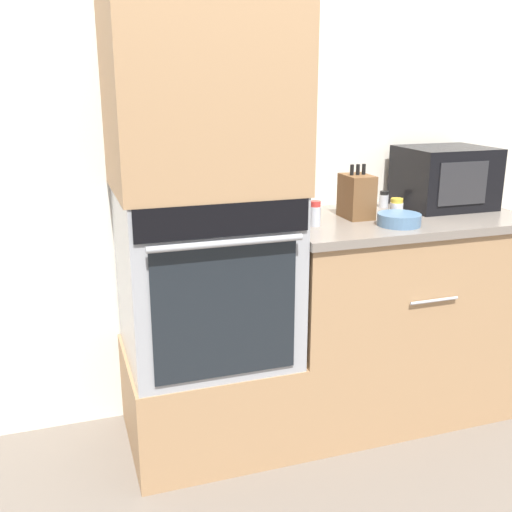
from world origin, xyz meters
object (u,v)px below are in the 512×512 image
object	(u,v)px
condiment_jar_near	(315,214)
condiment_jar_mid	(384,199)
wall_oven	(205,274)
condiment_jar_far	(396,208)
microwave	(444,177)
bowl	(399,219)
knife_block	(357,196)

from	to	relation	value
condiment_jar_near	condiment_jar_mid	world-z (taller)	condiment_jar_near
wall_oven	condiment_jar_far	xyz separation A→B (m)	(0.84, -0.03, 0.22)
microwave	bowl	size ratio (longest dim) A/B	2.23
bowl	knife_block	bearing A→B (deg)	118.40
knife_block	condiment_jar_mid	world-z (taller)	knife_block
knife_block	bowl	bearing A→B (deg)	-61.60
bowl	condiment_jar_far	size ratio (longest dim) A/B	2.09
microwave	bowl	world-z (taller)	microwave
condiment_jar_mid	knife_block	bearing A→B (deg)	-145.23
condiment_jar_far	condiment_jar_near	bearing A→B (deg)	-175.97
wall_oven	condiment_jar_near	xyz separation A→B (m)	(0.45, -0.06, 0.23)
condiment_jar_mid	wall_oven	bearing A→B (deg)	-168.56
wall_oven	condiment_jar_far	distance (m)	0.87
microwave	condiment_jar_near	distance (m)	0.74
wall_oven	condiment_jar_mid	world-z (taller)	wall_oven
condiment_jar_mid	condiment_jar_far	xyz separation A→B (m)	(-0.06, -0.22, 0.00)
bowl	condiment_jar_near	xyz separation A→B (m)	(-0.33, 0.10, 0.03)
wall_oven	knife_block	xyz separation A→B (m)	(0.68, 0.03, 0.27)
knife_block	condiment_jar_near	bearing A→B (deg)	-159.67
wall_oven	bowl	distance (m)	0.82
wall_oven	condiment_jar_near	distance (m)	0.51
wall_oven	microwave	bearing A→B (deg)	4.82
bowl	condiment_jar_mid	size ratio (longest dim) A/B	2.34
bowl	condiment_jar_mid	bearing A→B (deg)	69.59
microwave	wall_oven	bearing A→B (deg)	-175.18
bowl	condiment_jar_far	distance (m)	0.14
condiment_jar_near	wall_oven	bearing A→B (deg)	172.40
wall_oven	knife_block	world-z (taller)	knife_block
condiment_jar_mid	bowl	bearing A→B (deg)	-110.41
microwave	knife_block	xyz separation A→B (m)	(-0.49, -0.07, -0.04)
knife_block	condiment_jar_mid	bearing A→B (deg)	34.77
microwave	condiment_jar_mid	world-z (taller)	microwave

